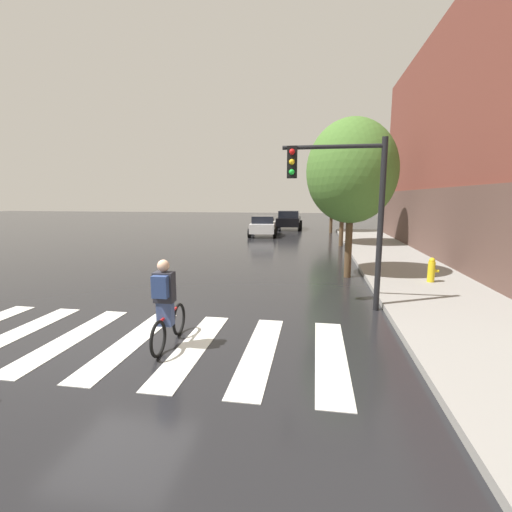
{
  "coord_description": "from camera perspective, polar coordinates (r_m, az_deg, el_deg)",
  "views": [
    {
      "loc": [
        3.75,
        -6.11,
        2.8
      ],
      "look_at": [
        2.33,
        2.45,
        1.37
      ],
      "focal_mm": 25.06,
      "sensor_mm": 36.0,
      "label": 1
    }
  ],
  "objects": [
    {
      "name": "street_tree_near",
      "position": [
        12.86,
        15.01,
        12.9
      ],
      "size": [
        3.06,
        3.06,
        5.44
      ],
      "color": "#4C3823",
      "rests_on": "ground"
    },
    {
      "name": "crosswalk_stripes",
      "position": [
        7.58,
        -19.39,
        -12.86
      ],
      "size": [
        8.23,
        3.37,
        0.01
      ],
      "color": "silver",
      "rests_on": "ground"
    },
    {
      "name": "sedan_far",
      "position": [
        32.03,
        5.29,
        5.8
      ],
      "size": [
        2.29,
        4.8,
        1.65
      ],
      "color": "black",
      "rests_on": "ground"
    },
    {
      "name": "sedan_mid",
      "position": [
        26.38,
        1.15,
        4.89
      ],
      "size": [
        2.28,
        4.38,
        1.47
      ],
      "color": "silver",
      "rests_on": "ground"
    },
    {
      "name": "ground_plane",
      "position": [
        7.7,
        -21.09,
        -12.65
      ],
      "size": [
        120.0,
        120.0,
        0.0
      ],
      "primitive_type": "plane",
      "color": "black"
    },
    {
      "name": "street_tree_far",
      "position": [
        29.16,
        12.1,
        11.55
      ],
      "size": [
        3.36,
        3.36,
        5.97
      ],
      "color": "#4C3823",
      "rests_on": "ground"
    },
    {
      "name": "street_tree_mid",
      "position": [
        21.29,
        13.84,
        13.85
      ],
      "size": [
        3.81,
        3.81,
        6.78
      ],
      "color": "#4C3823",
      "rests_on": "ground"
    },
    {
      "name": "cyclist",
      "position": [
        6.88,
        -14.21,
        -7.48
      ],
      "size": [
        0.37,
        1.71,
        1.69
      ],
      "color": "black",
      "rests_on": "ground"
    },
    {
      "name": "fire_hydrant",
      "position": [
        12.59,
        26.22,
        -2.03
      ],
      "size": [
        0.33,
        0.22,
        0.78
      ],
      "color": "gold",
      "rests_on": "sidewalk"
    },
    {
      "name": "traffic_light_near",
      "position": [
        9.05,
        14.25,
        9.43
      ],
      "size": [
        2.47,
        0.28,
        4.2
      ],
      "color": "black",
      "rests_on": "ground"
    }
  ]
}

